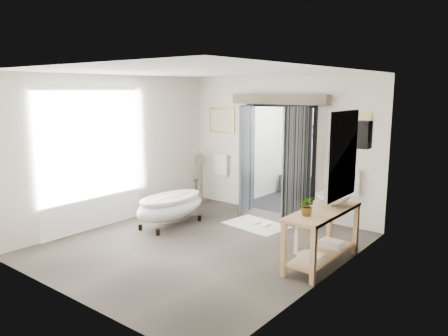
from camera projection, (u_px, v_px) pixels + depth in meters
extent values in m
plane|color=brown|center=(202.00, 245.00, 7.47)|extent=(5.00, 5.00, 0.00)
cube|color=beige|center=(65.00, 187.00, 5.28)|extent=(4.50, 0.02, 2.90)
cube|color=beige|center=(116.00, 150.00, 8.58)|extent=(0.02, 5.00, 2.90)
cube|color=beige|center=(328.00, 178.00, 5.84)|extent=(0.02, 5.00, 2.90)
cube|color=beige|center=(223.00, 141.00, 10.07)|extent=(1.45, 0.02, 2.90)
cube|color=beige|center=(350.00, 152.00, 8.21)|extent=(1.45, 0.02, 2.90)
cube|color=beige|center=(281.00, 90.00, 8.94)|extent=(1.60, 0.02, 0.60)
cube|color=white|center=(201.00, 71.00, 6.95)|extent=(4.50, 5.00, 0.02)
cube|color=white|center=(91.00, 159.00, 8.11)|extent=(0.02, 2.20, 2.70)
cube|color=#9F9688|center=(342.00, 155.00, 6.18)|extent=(0.05, 0.95, 1.25)
cube|color=silver|center=(340.00, 155.00, 6.20)|extent=(0.01, 0.80, 1.10)
cube|color=black|center=(364.00, 135.00, 7.03)|extent=(0.20, 0.20, 0.45)
sphere|color=#FFCC8C|center=(364.00, 135.00, 7.03)|extent=(0.10, 0.10, 0.10)
cube|color=black|center=(301.00, 203.00, 10.17)|extent=(2.20, 2.00, 0.01)
cube|color=white|center=(305.00, 95.00, 9.73)|extent=(2.20, 2.00, 0.02)
cube|color=white|center=(322.00, 146.00, 10.72)|extent=(2.20, 0.02, 2.50)
cube|color=white|center=(262.00, 147.00, 10.62)|extent=(0.02, 2.00, 2.50)
cube|color=white|center=(349.00, 155.00, 9.27)|extent=(0.02, 2.00, 2.50)
cube|color=black|center=(317.00, 188.00, 10.76)|extent=(2.00, 0.35, 0.45)
cylinder|color=silver|center=(308.00, 131.00, 10.88)|extent=(0.40, 0.03, 0.40)
cylinder|color=silver|center=(338.00, 133.00, 10.39)|extent=(0.40, 0.03, 0.40)
cube|color=black|center=(249.00, 157.00, 9.68)|extent=(0.07, 0.10, 2.30)
cube|color=black|center=(314.00, 164.00, 8.70)|extent=(0.07, 0.10, 2.30)
cube|color=black|center=(281.00, 105.00, 8.99)|extent=(1.67, 0.10, 0.07)
cube|color=black|center=(247.00, 159.00, 9.29)|extent=(0.23, 0.79, 2.30)
cube|color=black|center=(297.00, 165.00, 8.56)|extent=(0.23, 0.79, 2.30)
cube|color=brown|center=(279.00, 99.00, 8.89)|extent=(2.20, 0.20, 0.20)
cube|color=tan|center=(222.00, 120.00, 9.99)|extent=(0.72, 0.03, 0.57)
cube|color=beige|center=(221.00, 121.00, 9.98)|extent=(0.62, 0.01, 0.47)
cube|color=tan|center=(352.00, 128.00, 8.09)|extent=(0.72, 0.03, 0.57)
cube|color=beige|center=(352.00, 128.00, 8.08)|extent=(0.62, 0.01, 0.47)
cylinder|color=silver|center=(221.00, 155.00, 10.10)|extent=(0.60, 0.02, 0.02)
cube|color=silver|center=(220.00, 165.00, 10.12)|extent=(0.42, 0.08, 0.48)
cylinder|color=silver|center=(349.00, 170.00, 8.20)|extent=(0.60, 0.02, 0.02)
cube|color=silver|center=(348.00, 182.00, 8.23)|extent=(0.42, 0.08, 0.48)
cylinder|color=black|center=(140.00, 227.00, 8.23)|extent=(0.08, 0.08, 0.11)
cylinder|color=black|center=(158.00, 232.00, 7.94)|extent=(0.08, 0.08, 0.11)
cylinder|color=black|center=(182.00, 214.00, 9.12)|extent=(0.08, 0.08, 0.11)
cylinder|color=black|center=(199.00, 218.00, 8.82)|extent=(0.08, 0.08, 0.11)
ellipsoid|color=white|center=(171.00, 207.00, 8.47)|extent=(0.73, 1.62, 0.52)
cylinder|color=black|center=(196.00, 185.00, 8.99)|extent=(0.03, 0.03, 0.21)
cube|color=tan|center=(284.00, 248.00, 6.13)|extent=(0.07, 0.07, 0.85)
cube|color=tan|center=(313.00, 255.00, 5.85)|extent=(0.07, 0.07, 0.85)
cube|color=tan|center=(329.00, 223.00, 7.27)|extent=(0.07, 0.07, 0.85)
cube|color=tan|center=(356.00, 228.00, 6.99)|extent=(0.07, 0.07, 0.85)
cube|color=tan|center=(323.00, 212.00, 6.49)|extent=(0.55, 1.60, 0.05)
cube|color=tan|center=(321.00, 254.00, 6.61)|extent=(0.45, 1.50, 0.03)
cylinder|color=silver|center=(306.00, 223.00, 6.69)|extent=(0.02, 1.40, 0.02)
cube|color=silver|center=(301.00, 238.00, 6.61)|extent=(0.06, 0.34, 0.42)
cube|color=silver|center=(311.00, 257.00, 6.33)|extent=(0.35, 0.25, 0.10)
cube|color=silver|center=(332.00, 244.00, 6.87)|extent=(0.35, 0.25, 0.10)
cube|color=brown|center=(201.00, 201.00, 10.23)|extent=(0.22, 0.22, 0.08)
cylinder|color=brown|center=(201.00, 182.00, 10.14)|extent=(0.09, 0.09, 0.87)
cylinder|color=silver|center=(201.00, 161.00, 10.07)|extent=(0.31, 0.02, 0.31)
cylinder|color=brown|center=(200.00, 161.00, 10.06)|extent=(0.35, 0.02, 0.35)
cube|color=silver|center=(257.00, 225.00, 8.53)|extent=(1.29, 0.95, 0.01)
cube|color=white|center=(256.00, 223.00, 8.57)|extent=(0.12, 0.26, 0.05)
cube|color=white|center=(266.00, 225.00, 8.43)|extent=(0.12, 0.26, 0.05)
imported|color=white|center=(333.00, 200.00, 6.72)|extent=(0.71, 0.71, 0.18)
imported|color=gray|center=(308.00, 205.00, 6.17)|extent=(0.33, 0.31, 0.30)
imported|color=gray|center=(316.00, 203.00, 6.54)|extent=(0.10, 0.10, 0.17)
imported|color=gray|center=(336.00, 196.00, 6.98)|extent=(0.15, 0.15, 0.19)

